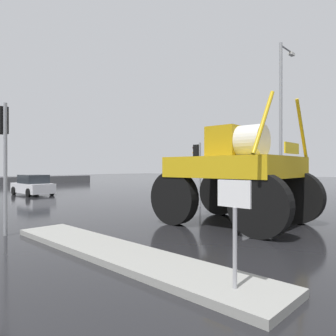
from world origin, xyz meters
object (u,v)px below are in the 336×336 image
oversize_sprayer (236,173)px  traffic_signal_near_right (197,160)px  sedan_ahead (33,185)px  streetlight_near_right (282,115)px  traffic_signal_near_left (4,139)px  lane_arrow_sign (234,214)px

oversize_sprayer → traffic_signal_near_right: 5.24m
oversize_sprayer → traffic_signal_near_right: size_ratio=1.59×
sedan_ahead → traffic_signal_near_right: size_ratio=1.21×
oversize_sprayer → streetlight_near_right: 8.52m
traffic_signal_near_right → traffic_signal_near_left: bearing=-179.9°
streetlight_near_right → sedan_ahead: bearing=117.2°
lane_arrow_sign → sedan_ahead: size_ratio=0.42×
lane_arrow_sign → sedan_ahead: bearing=75.6°
lane_arrow_sign → traffic_signal_near_left: 7.83m
oversize_sprayer → traffic_signal_near_left: oversize_sprayer is taller
traffic_signal_near_right → sedan_ahead: bearing=104.4°
oversize_sprayer → traffic_signal_near_right: oversize_sprayer is taller
oversize_sprayer → streetlight_near_right: (7.70, 1.66, 3.25)m
lane_arrow_sign → traffic_signal_near_right: bearing=41.4°
lane_arrow_sign → streetlight_near_right: 14.72m
traffic_signal_near_left → oversize_sprayer: bearing=-32.6°
traffic_signal_near_left → traffic_signal_near_right: (9.62, 0.01, -0.49)m
oversize_sprayer → traffic_signal_near_left: bearing=54.9°
traffic_signal_near_left → traffic_signal_near_right: 9.63m
lane_arrow_sign → oversize_sprayer: 6.57m
streetlight_near_right → lane_arrow_sign: bearing=-159.2°
sedan_ahead → traffic_signal_near_right: 13.55m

